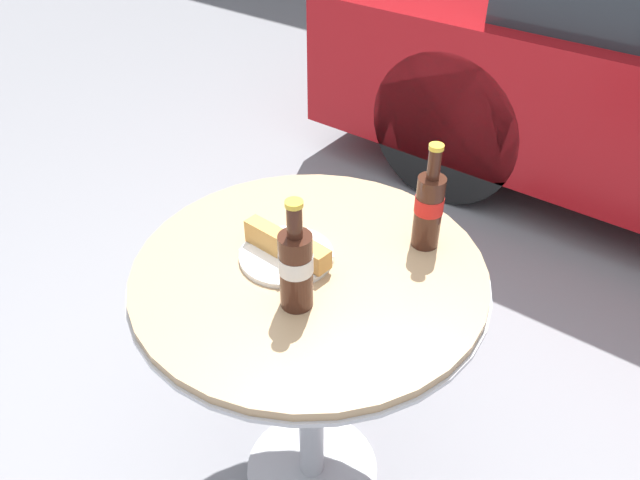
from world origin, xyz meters
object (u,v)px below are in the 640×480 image
bistro_table (310,318)px  lunch_plate_near (287,251)px  cola_bottle_right (296,266)px  cola_bottle_left (429,207)px

bistro_table → lunch_plate_near: lunch_plate_near is taller
cola_bottle_right → lunch_plate_near: (-0.11, 0.10, -0.08)m
cola_bottle_left → cola_bottle_right: bearing=-107.9°
bistro_table → cola_bottle_left: bearing=55.0°
bistro_table → lunch_plate_near: bearing=-174.3°
lunch_plate_near → cola_bottle_right: bearing=-42.5°
cola_bottle_left → lunch_plate_near: size_ratio=1.18×
cola_bottle_left → lunch_plate_near: bearing=-133.1°
cola_bottle_left → lunch_plate_near: (-0.21, -0.23, -0.08)m
bistro_table → cola_bottle_right: cola_bottle_right is taller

